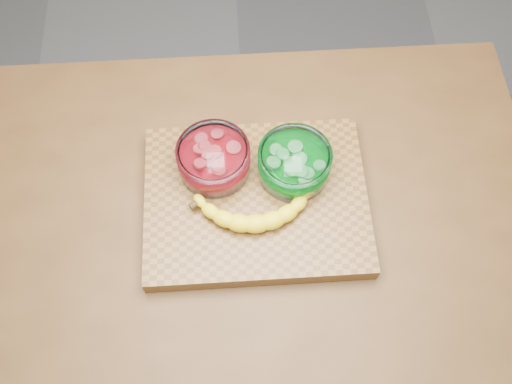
{
  "coord_description": "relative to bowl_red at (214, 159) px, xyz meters",
  "views": [
    {
      "loc": [
        -0.03,
        -0.5,
        1.97
      ],
      "look_at": [
        0.0,
        0.0,
        0.96
      ],
      "focal_mm": 40.0,
      "sensor_mm": 36.0,
      "label": 1
    }
  ],
  "objects": [
    {
      "name": "ground",
      "position": [
        0.08,
        -0.07,
        -0.97
      ],
      "size": [
        3.5,
        3.5,
        0.0
      ],
      "primitive_type": "plane",
      "color": "#5E5E63",
      "rests_on": "ground"
    },
    {
      "name": "counter",
      "position": [
        0.08,
        -0.07,
        -0.52
      ],
      "size": [
        1.2,
        0.8,
        0.9
      ],
      "primitive_type": "cube",
      "color": "#503218",
      "rests_on": "ground"
    },
    {
      "name": "cutting_board",
      "position": [
        0.08,
        -0.07,
        -0.05
      ],
      "size": [
        0.45,
        0.35,
        0.04
      ],
      "primitive_type": "cube",
      "color": "brown",
      "rests_on": "counter"
    },
    {
      "name": "bowl_red",
      "position": [
        0.0,
        0.0,
        0.0
      ],
      "size": [
        0.15,
        0.15,
        0.07
      ],
      "color": "white",
      "rests_on": "cutting_board"
    },
    {
      "name": "bowl_green",
      "position": [
        0.16,
        -0.02,
        -0.0
      ],
      "size": [
        0.15,
        0.15,
        0.07
      ],
      "color": "white",
      "rests_on": "cutting_board"
    },
    {
      "name": "banana",
      "position": [
        0.08,
        -0.11,
        -0.02
      ],
      "size": [
        0.27,
        0.12,
        0.04
      ],
      "primitive_type": null,
      "color": "yellow",
      "rests_on": "cutting_board"
    }
  ]
}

